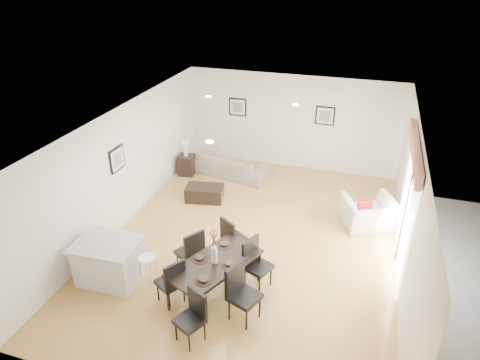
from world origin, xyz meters
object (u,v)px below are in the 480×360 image
(dining_chair_wnear, at_px, (172,280))
(side_table, at_px, (187,165))
(dining_chair_foot, at_px, (232,237))
(sofa, at_px, (232,166))
(armchair, at_px, (369,213))
(dining_chair_head, at_px, (193,313))
(bar_stool, at_px, (147,262))
(coffee_table, at_px, (205,193))
(dining_chair_enear, at_px, (240,289))
(dining_chair_wfar, at_px, (192,250))
(kitchen_island, at_px, (109,261))
(dining_table, at_px, (215,265))
(dining_chair_efar, at_px, (255,261))

(dining_chair_wnear, height_order, side_table, dining_chair_wnear)
(dining_chair_foot, xyz_separation_m, side_table, (-2.43, 3.25, -0.24))
(sofa, height_order, dining_chair_foot, dining_chair_foot)
(armchair, bearing_deg, side_table, -38.30)
(dining_chair_head, bearing_deg, side_table, 141.25)
(side_table, bearing_deg, bar_stool, -74.48)
(coffee_table, xyz_separation_m, bar_stool, (0.25, -3.35, 0.41))
(dining_chair_enear, xyz_separation_m, dining_chair_foot, (-0.64, 1.46, -0.06))
(sofa, distance_m, dining_chair_head, 5.84)
(coffee_table, bearing_deg, bar_stool, -96.73)
(dining_chair_wfar, bearing_deg, side_table, -122.28)
(sofa, height_order, kitchen_island, kitchen_island)
(dining_chair_wfar, bearing_deg, dining_table, 90.36)
(sofa, relative_size, dining_chair_enear, 1.93)
(dining_chair_wnear, distance_m, dining_chair_wfar, 0.85)
(side_table, bearing_deg, dining_chair_efar, -51.35)
(armchair, distance_m, dining_table, 4.00)
(dining_table, bearing_deg, dining_chair_enear, -8.93)
(kitchen_island, height_order, bar_stool, kitchen_island)
(armchair, height_order, dining_chair_efar, dining_chair_efar)
(dining_chair_efar, bearing_deg, dining_chair_head, -177.61)
(sofa, xyz_separation_m, dining_chair_efar, (1.84, -4.17, 0.25))
(dining_chair_wfar, relative_size, bar_stool, 1.43)
(dining_chair_foot, distance_m, kitchen_island, 2.38)
(armchair, distance_m, side_table, 5.16)
(dining_chair_wfar, distance_m, kitchen_island, 1.56)
(dining_chair_enear, xyz_separation_m, dining_chair_head, (-0.56, -0.67, -0.07))
(dining_chair_wnear, distance_m, side_table, 5.14)
(dining_chair_head, distance_m, dining_chair_foot, 2.14)
(dining_table, distance_m, kitchen_island, 2.06)
(dining_chair_enear, distance_m, kitchen_island, 2.65)
(bar_stool, bearing_deg, side_table, 105.52)
(sofa, distance_m, dining_table, 4.80)
(dining_chair_wnear, relative_size, bar_stool, 1.35)
(side_table, bearing_deg, dining_chair_foot, -53.13)
(armchair, relative_size, side_table, 1.94)
(sofa, xyz_separation_m, dining_chair_foot, (1.19, -3.56, 0.23))
(dining_table, bearing_deg, dining_chair_wfar, 172.50)
(armchair, bearing_deg, kitchen_island, 11.38)
(armchair, height_order, dining_chair_enear, dining_chair_enear)
(dining_chair_wfar, relative_size, side_table, 1.75)
(dining_chair_enear, relative_size, kitchen_island, 0.85)
(dining_chair_efar, relative_size, dining_chair_foot, 1.03)
(dining_chair_head, height_order, bar_stool, dining_chair_head)
(dining_table, bearing_deg, dining_chair_head, -63.65)
(dining_chair_enear, relative_size, dining_chair_efar, 1.07)
(sofa, height_order, side_table, sofa)
(dining_chair_efar, height_order, coffee_table, dining_chair_efar)
(dining_table, height_order, dining_chair_wnear, dining_chair_wnear)
(dining_chair_wfar, height_order, kitchen_island, dining_chair_wfar)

